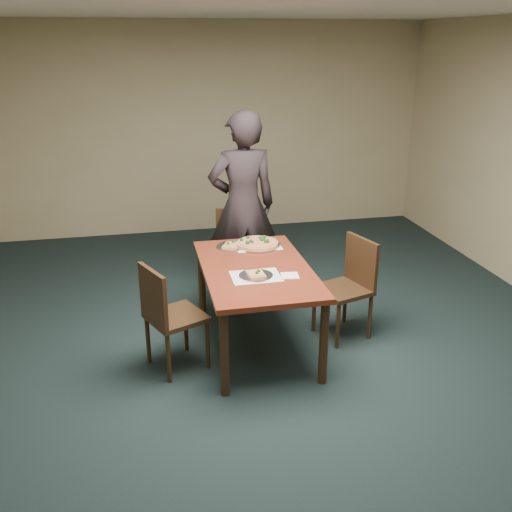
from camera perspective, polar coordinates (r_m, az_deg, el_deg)
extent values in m
plane|color=black|center=(4.67, 2.21, -12.36)|extent=(8.00, 8.00, 0.00)
plane|color=tan|center=(7.92, -4.90, 12.44)|extent=(6.00, 0.00, 6.00)
cube|color=#561D11|center=(4.84, 0.00, -1.36)|extent=(0.90, 1.50, 0.04)
cylinder|color=black|center=(4.33, -3.18, -9.77)|extent=(0.07, 0.07, 0.70)
cylinder|color=black|center=(5.55, -5.44, -2.61)|extent=(0.07, 0.07, 0.70)
cylinder|color=black|center=(4.50, 6.79, -8.66)|extent=(0.07, 0.07, 0.70)
cylinder|color=black|center=(5.68, 2.39, -1.96)|extent=(0.07, 0.07, 0.70)
cube|color=black|center=(5.88, -2.19, -0.12)|extent=(0.52, 0.52, 0.04)
cylinder|color=black|center=(5.83, -4.12, -2.86)|extent=(0.04, 0.04, 0.43)
cylinder|color=black|center=(6.16, -3.63, -1.51)|extent=(0.04, 0.04, 0.43)
cylinder|color=black|center=(5.79, -0.59, -2.98)|extent=(0.04, 0.04, 0.43)
cylinder|color=black|center=(6.12, -0.29, -1.62)|extent=(0.04, 0.04, 0.43)
cube|color=black|center=(5.98, -2.01, 2.68)|extent=(0.41, 0.15, 0.44)
cube|color=black|center=(4.69, -7.99, -6.05)|extent=(0.55, 0.55, 0.04)
cylinder|color=black|center=(4.74, -4.86, -8.84)|extent=(0.04, 0.04, 0.43)
cylinder|color=black|center=(4.59, -8.75, -10.08)|extent=(0.04, 0.04, 0.43)
cylinder|color=black|center=(5.01, -7.02, -7.15)|extent=(0.04, 0.04, 0.43)
cylinder|color=black|center=(4.87, -10.75, -8.25)|extent=(0.04, 0.04, 0.43)
cube|color=black|center=(4.51, -10.26, -3.94)|extent=(0.20, 0.40, 0.44)
cube|color=black|center=(5.18, 8.70, -3.37)|extent=(0.53, 0.53, 0.04)
cylinder|color=black|center=(5.31, 5.83, -5.40)|extent=(0.04, 0.04, 0.43)
cylinder|color=black|center=(5.51, 8.90, -4.54)|extent=(0.04, 0.04, 0.43)
cylinder|color=black|center=(5.06, 8.18, -6.95)|extent=(0.04, 0.04, 0.43)
cylinder|color=black|center=(5.26, 11.32, -5.98)|extent=(0.04, 0.04, 0.43)
cube|color=black|center=(5.20, 10.49, -0.52)|extent=(0.16, 0.41, 0.44)
imported|color=black|center=(5.83, -1.36, 5.04)|extent=(0.73, 0.50, 1.93)
cube|color=white|center=(5.33, 0.15, 1.07)|extent=(0.42, 0.32, 0.00)
cube|color=white|center=(4.64, -0.01, -2.04)|extent=(0.40, 0.30, 0.00)
cylinder|color=silver|center=(5.32, 0.15, 1.14)|extent=(0.42, 0.42, 0.01)
cylinder|color=#BB7948|center=(5.32, 0.15, 1.30)|extent=(0.38, 0.38, 0.02)
cylinder|color=#E8C179|center=(5.31, 0.15, 1.44)|extent=(0.34, 0.34, 0.01)
sphere|color=#123B12|center=(5.30, -0.51, 1.53)|extent=(0.03, 0.03, 0.03)
sphere|color=#123B12|center=(5.34, 0.60, 1.73)|extent=(0.04, 0.04, 0.04)
sphere|color=#123B12|center=(5.33, -1.44, 1.64)|extent=(0.03, 0.03, 0.03)
sphere|color=#123B12|center=(5.39, 0.84, 1.90)|extent=(0.04, 0.04, 0.04)
sphere|color=#123B12|center=(5.39, -0.81, 1.88)|extent=(0.03, 0.03, 0.03)
sphere|color=#123B12|center=(5.33, 0.63, 1.63)|extent=(0.03, 0.03, 0.03)
sphere|color=#123B12|center=(5.38, 0.45, 1.83)|extent=(0.03, 0.03, 0.03)
sphere|color=#123B12|center=(5.39, 0.67, 1.89)|extent=(0.04, 0.04, 0.04)
sphere|color=#123B12|center=(5.25, -0.84, 1.36)|extent=(0.04, 0.04, 0.04)
sphere|color=#123B12|center=(5.34, 0.72, 1.72)|extent=(0.03, 0.03, 0.03)
sphere|color=#123B12|center=(5.28, 1.11, 1.50)|extent=(0.04, 0.04, 0.04)
sphere|color=#123B12|center=(5.28, 0.98, 1.46)|extent=(0.03, 0.03, 0.03)
sphere|color=#123B12|center=(5.27, -0.38, 1.41)|extent=(0.03, 0.03, 0.03)
cylinder|color=silver|center=(4.64, -0.01, -1.97)|extent=(0.28, 0.28, 0.01)
cube|color=#BB7948|center=(4.63, -0.01, -1.82)|extent=(0.14, 0.18, 0.02)
cube|color=#E8C179|center=(4.63, -0.01, -1.69)|extent=(0.11, 0.15, 0.01)
sphere|color=#123B12|center=(4.60, 0.09, -1.67)|extent=(0.03, 0.03, 0.03)
sphere|color=#123B12|center=(4.64, 0.26, -1.50)|extent=(0.03, 0.03, 0.03)
cylinder|color=silver|center=(5.29, -2.49, 0.95)|extent=(0.28, 0.28, 0.01)
cube|color=#BB7948|center=(5.29, -2.49, 1.08)|extent=(0.19, 0.21, 0.02)
cube|color=#E8C179|center=(5.28, -2.50, 1.19)|extent=(0.15, 0.17, 0.01)
sphere|color=#123B12|center=(5.32, -2.27, 1.48)|extent=(0.03, 0.03, 0.03)
sphere|color=#123B12|center=(5.27, -2.81, 1.27)|extent=(0.03, 0.03, 0.03)
cube|color=white|center=(4.65, 3.41, -1.97)|extent=(0.16, 0.16, 0.01)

